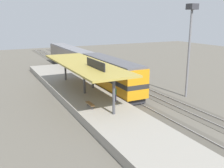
{
  "coord_description": "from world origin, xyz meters",
  "views": [
    {
      "loc": [
        -15.43,
        -29.17,
        10.11
      ],
      "look_at": [
        -1.38,
        -1.21,
        2.0
      ],
      "focal_mm": 41.43,
      "sensor_mm": 36.0,
      "label": 1
    }
  ],
  "objects_px": {
    "passenger_carriage_single": "(70,58)",
    "person_walking": "(93,81)",
    "platform_bench": "(90,104)",
    "person_waiting": "(115,93)",
    "locomotive": "(111,75)",
    "light_mast": "(190,32)"
  },
  "relations": [
    {
      "from": "person_waiting",
      "to": "platform_bench",
      "type": "bearing_deg",
      "value": -166.73
    },
    {
      "from": "passenger_carriage_single",
      "to": "light_mast",
      "type": "xyz_separation_m",
      "value": [
        7.8,
        -24.52,
        6.08
      ]
    },
    {
      "from": "platform_bench",
      "to": "locomotive",
      "type": "xyz_separation_m",
      "value": [
        6.0,
        7.29,
        1.07
      ]
    },
    {
      "from": "platform_bench",
      "to": "passenger_carriage_single",
      "type": "xyz_separation_m",
      "value": [
        6.0,
        25.29,
        0.97
      ]
    },
    {
      "from": "person_waiting",
      "to": "person_walking",
      "type": "height_order",
      "value": "same"
    },
    {
      "from": "platform_bench",
      "to": "person_waiting",
      "type": "distance_m",
      "value": 3.47
    },
    {
      "from": "locomotive",
      "to": "person_walking",
      "type": "distance_m",
      "value": 2.71
    },
    {
      "from": "platform_bench",
      "to": "passenger_carriage_single",
      "type": "height_order",
      "value": "passenger_carriage_single"
    },
    {
      "from": "light_mast",
      "to": "person_walking",
      "type": "height_order",
      "value": "light_mast"
    },
    {
      "from": "passenger_carriage_single",
      "to": "person_waiting",
      "type": "distance_m",
      "value": 24.65
    },
    {
      "from": "locomotive",
      "to": "person_walking",
      "type": "relative_size",
      "value": 8.44
    },
    {
      "from": "passenger_carriage_single",
      "to": "light_mast",
      "type": "distance_m",
      "value": 26.44
    },
    {
      "from": "platform_bench",
      "to": "light_mast",
      "type": "relative_size",
      "value": 0.15
    },
    {
      "from": "passenger_carriage_single",
      "to": "person_walking",
      "type": "height_order",
      "value": "passenger_carriage_single"
    },
    {
      "from": "passenger_carriage_single",
      "to": "person_walking",
      "type": "xyz_separation_m",
      "value": [
        -2.65,
        -17.99,
        -0.46
      ]
    },
    {
      "from": "locomotive",
      "to": "light_mast",
      "type": "relative_size",
      "value": 1.23
    },
    {
      "from": "light_mast",
      "to": "person_waiting",
      "type": "height_order",
      "value": "light_mast"
    },
    {
      "from": "passenger_carriage_single",
      "to": "platform_bench",
      "type": "bearing_deg",
      "value": -103.35
    },
    {
      "from": "platform_bench",
      "to": "light_mast",
      "type": "bearing_deg",
      "value": 3.2
    },
    {
      "from": "platform_bench",
      "to": "person_waiting",
      "type": "height_order",
      "value": "person_waiting"
    },
    {
      "from": "locomotive",
      "to": "person_waiting",
      "type": "height_order",
      "value": "locomotive"
    },
    {
      "from": "locomotive",
      "to": "light_mast",
      "type": "bearing_deg",
      "value": -39.88
    }
  ]
}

